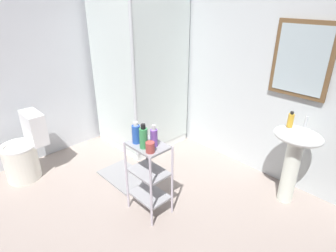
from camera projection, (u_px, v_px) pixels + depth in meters
The scene contains 14 objects.
ground_plane at pixel (120, 234), 2.53m from camera, with size 4.20×4.20×0.02m, color #A09087.
wall_back at pixel (248, 63), 3.14m from camera, with size 4.20×0.14×2.50m.
wall_left at pixel (18, 62), 3.20m from camera, with size 0.10×4.20×2.50m, color silver.
shower_stall at pixel (141, 113), 3.86m from camera, with size 0.92×0.92×2.00m.
pedestal_sink at pixel (295, 151), 2.70m from camera, with size 0.46×0.37×0.81m.
sink_faucet at pixel (306, 121), 2.66m from camera, with size 0.03×0.03×0.10m, color silver.
toilet at pixel (25, 152), 3.20m from camera, with size 0.37×0.49×0.76m.
storage_cart at pixel (149, 173), 2.62m from camera, with size 0.38×0.28×0.74m.
hand_soap_bottle at pixel (291, 120), 2.63m from camera, with size 0.05×0.05×0.16m.
conditioner_bottle_purple at pixel (154, 137), 2.44m from camera, with size 0.06×0.06×0.20m.
body_wash_bottle_green at pixel (144, 138), 2.40m from camera, with size 0.07×0.07×0.23m.
shampoo_bottle_blue at pixel (136, 134), 2.48m from camera, with size 0.07×0.07×0.20m.
rinse_cup at pixel (150, 147), 2.35m from camera, with size 0.08×0.08×0.09m, color #B24742.
bath_mat at pixel (125, 176), 3.31m from camera, with size 0.60×0.40×0.02m, color gray.
Camera 1 is at (1.65, -0.98, 1.95)m, focal length 29.93 mm.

